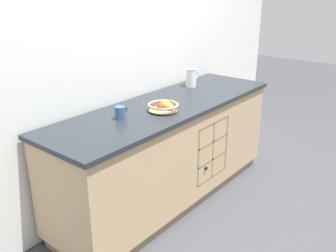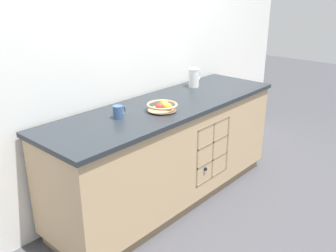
{
  "view_description": "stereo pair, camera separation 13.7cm",
  "coord_description": "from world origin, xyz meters",
  "views": [
    {
      "loc": [
        -2.24,
        -1.81,
        1.8
      ],
      "look_at": [
        0.0,
        0.0,
        0.69
      ],
      "focal_mm": 40.0,
      "sensor_mm": 36.0,
      "label": 1
    },
    {
      "loc": [
        -2.16,
        -1.92,
        1.8
      ],
      "look_at": [
        0.0,
        0.0,
        0.69
      ],
      "focal_mm": 40.0,
      "sensor_mm": 36.0,
      "label": 2
    }
  ],
  "objects": [
    {
      "name": "ground_plane",
      "position": [
        0.0,
        0.0,
        0.0
      ],
      "size": [
        14.0,
        14.0,
        0.0
      ],
      "primitive_type": "plane",
      "color": "#424247"
    },
    {
      "name": "white_pitcher",
      "position": [
        0.55,
        0.17,
        0.97
      ],
      "size": [
        0.15,
        0.1,
        0.17
      ],
      "color": "white",
      "rests_on": "kitchen_island"
    },
    {
      "name": "back_wall",
      "position": [
        0.0,
        0.38,
        1.27
      ],
      "size": [
        4.61,
        0.06,
        2.55
      ],
      "primitive_type": "cube",
      "color": "white",
      "rests_on": "ground_plane"
    },
    {
      "name": "ceramic_mug",
      "position": [
        -0.49,
        0.04,
        0.93
      ],
      "size": [
        0.11,
        0.07,
        0.09
      ],
      "color": "#385684",
      "rests_on": "kitchen_island"
    },
    {
      "name": "fruit_bowl",
      "position": [
        -0.17,
        -0.09,
        0.92
      ],
      "size": [
        0.24,
        0.24,
        0.08
      ],
      "color": "tan",
      "rests_on": "kitchen_island"
    },
    {
      "name": "kitchen_island",
      "position": [
        0.0,
        -0.0,
        0.45
      ],
      "size": [
        2.25,
        0.66,
        0.88
      ],
      "color": "#8B7354",
      "rests_on": "ground_plane"
    }
  ]
}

